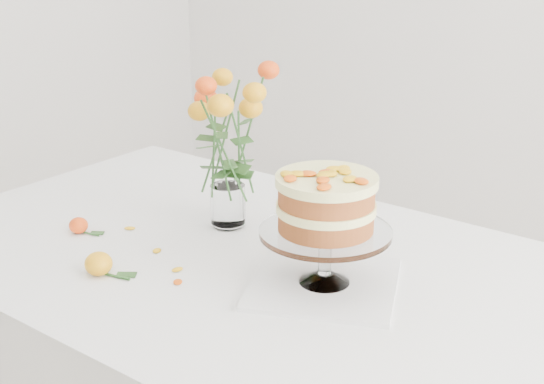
# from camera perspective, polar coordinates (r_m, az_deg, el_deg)

# --- Properties ---
(table) EXTENTS (1.43, 0.93, 0.76)m
(table) POSITION_cam_1_polar(r_m,az_deg,el_deg) (1.69, -3.19, -6.94)
(table) COLOR tan
(table) RESTS_ON ground
(napkin) EXTENTS (0.37, 0.37, 0.01)m
(napkin) POSITION_cam_1_polar(r_m,az_deg,el_deg) (1.50, 3.94, -6.90)
(napkin) COLOR silver
(napkin) RESTS_ON table
(cake_stand) EXTENTS (0.26, 0.26, 0.23)m
(cake_stand) POSITION_cam_1_polar(r_m,az_deg,el_deg) (1.43, 4.09, -1.27)
(cake_stand) COLOR white
(cake_stand) RESTS_ON napkin
(rose_vase) EXTENTS (0.29, 0.29, 0.40)m
(rose_vase) POSITION_cam_1_polar(r_m,az_deg,el_deg) (1.70, -3.47, 4.84)
(rose_vase) COLOR white
(rose_vase) RESTS_ON table
(loose_rose_near) EXTENTS (0.10, 0.06, 0.05)m
(loose_rose_near) POSITION_cam_1_polar(r_m,az_deg,el_deg) (1.57, -12.91, -5.30)
(loose_rose_near) COLOR orange
(loose_rose_near) RESTS_ON table
(loose_rose_far) EXTENTS (0.08, 0.04, 0.04)m
(loose_rose_far) POSITION_cam_1_polar(r_m,az_deg,el_deg) (1.78, -14.35, -2.46)
(loose_rose_far) COLOR red
(loose_rose_far) RESTS_ON table
(stray_petal_a) EXTENTS (0.03, 0.02, 0.00)m
(stray_petal_a) POSITION_cam_1_polar(r_m,az_deg,el_deg) (1.66, -8.66, -4.40)
(stray_petal_a) COLOR #F2AF0F
(stray_petal_a) RESTS_ON table
(stray_petal_b) EXTENTS (0.03, 0.02, 0.00)m
(stray_petal_b) POSITION_cam_1_polar(r_m,az_deg,el_deg) (1.57, -7.14, -5.82)
(stray_petal_b) COLOR #F2AF0F
(stray_petal_b) RESTS_ON table
(stray_petal_c) EXTENTS (0.03, 0.02, 0.00)m
(stray_petal_c) POSITION_cam_1_polar(r_m,az_deg,el_deg) (1.52, -7.11, -6.75)
(stray_petal_c) COLOR #F2AF0F
(stray_petal_c) RESTS_ON table
(stray_petal_d) EXTENTS (0.03, 0.02, 0.00)m
(stray_petal_d) POSITION_cam_1_polar(r_m,az_deg,el_deg) (1.79, -10.66, -2.71)
(stray_petal_d) COLOR #F2AF0F
(stray_petal_d) RESTS_ON table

